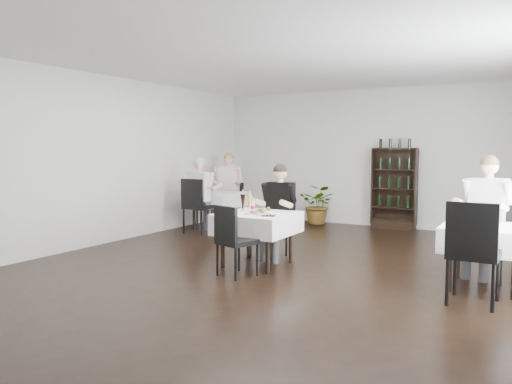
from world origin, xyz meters
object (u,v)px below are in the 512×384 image
main_table (257,223)px  potted_tree (318,204)px  wine_shelf (394,189)px  diner_main (278,204)px

main_table → potted_tree: (-0.77, 4.20, -0.18)m
wine_shelf → main_table: size_ratio=1.70×
main_table → diner_main: diner_main is taller
main_table → diner_main: bearing=82.2°
potted_tree → diner_main: 3.79m
potted_tree → wine_shelf: bearing=3.9°
potted_tree → diner_main: diner_main is taller
wine_shelf → potted_tree: 1.72m
potted_tree → main_table: bearing=-79.7°
wine_shelf → potted_tree: bearing=-176.1°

